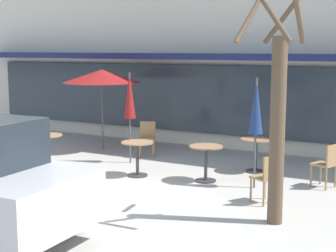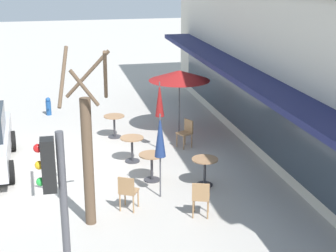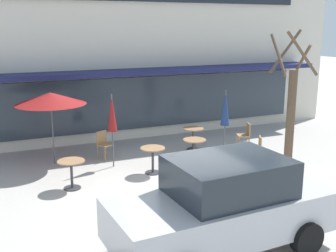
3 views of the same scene
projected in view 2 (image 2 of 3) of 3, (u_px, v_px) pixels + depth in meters
The scene contains 14 objects.
ground_plane at pixel (59, 166), 15.05m from camera, with size 80.00×80.00×0.00m, color #ADA8A0.
cafe_table_near_wall at pixel (132, 145), 15.25m from camera, with size 0.70×0.70×0.76m.
cafe_table_streetside at pixel (152, 163), 13.92m from camera, with size 0.70×0.70×0.76m.
cafe_table_by_tree at pixel (205, 167), 13.60m from camera, with size 0.70×0.70×0.76m.
cafe_table_mid_patio at pixel (114, 123), 17.38m from camera, with size 0.70×0.70×0.76m.
patio_umbrella_green_folded at pixel (179, 75), 17.47m from camera, with size 2.10×2.10×2.20m.
patio_umbrella_cream_folded at pixel (160, 136), 12.60m from camera, with size 0.28×0.28×2.20m.
patio_umbrella_corner_open at pixel (160, 100), 15.92m from camera, with size 0.28×0.28×2.20m.
cafe_chair_0 at pixel (186, 131), 16.48m from camera, with size 0.53×0.53×0.89m.
cafe_chair_1 at pixel (201, 196), 11.90m from camera, with size 0.51×0.51×0.89m.
cafe_chair_2 at pixel (128, 190), 12.21m from camera, with size 0.54×0.54×0.89m.
street_tree at pixel (88, 149), 11.25m from camera, with size 1.15×1.20×4.03m.
traffic_light_pole at pixel (57, 202), 7.63m from camera, with size 0.26×0.44×3.40m.
fire_hydrant at pixel (48, 106), 19.98m from camera, with size 0.36×0.20×0.71m.
Camera 2 is at (14.33, 0.12, 5.70)m, focal length 55.00 mm.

